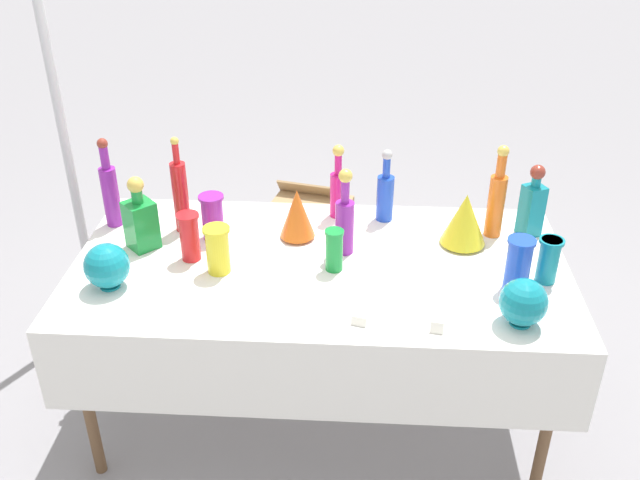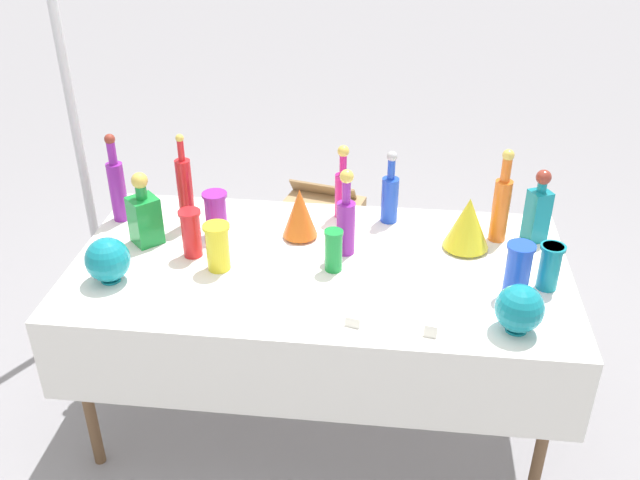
{
  "view_description": "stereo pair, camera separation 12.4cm",
  "coord_description": "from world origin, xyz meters",
  "px_view_note": "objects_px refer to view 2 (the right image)",
  "views": [
    {
      "loc": [
        0.14,
        -2.3,
        2.21
      ],
      "look_at": [
        0.0,
        0.0,
        0.86
      ],
      "focal_mm": 40.0,
      "sensor_mm": 36.0,
      "label": 1
    },
    {
      "loc": [
        0.26,
        -2.29,
        2.21
      ],
      "look_at": [
        0.0,
        0.0,
        0.86
      ],
      "focal_mm": 40.0,
      "sensor_mm": 36.0,
      "label": 2
    }
  ],
  "objects_px": {
    "tall_bottle_1": "(390,195)",
    "slender_vase_4": "(191,232)",
    "tall_bottle_2": "(117,186)",
    "canopy_pole": "(80,151)",
    "tall_bottle_3": "(185,190)",
    "square_decanter_1": "(144,215)",
    "slender_vase_2": "(334,249)",
    "round_bowl_1": "(519,309)",
    "slender_vase_5": "(550,265)",
    "fluted_vase_0": "(468,223)",
    "square_decanter_0": "(538,210)",
    "round_bowl_0": "(108,260)",
    "tall_bottle_0": "(346,220)",
    "tall_bottle_5": "(501,203)",
    "cardboard_box_behind_left": "(321,235)",
    "slender_vase_1": "(518,269)",
    "fluted_vase_1": "(300,213)",
    "slender_vase_0": "(218,245)",
    "tall_bottle_4": "(343,189)",
    "slender_vase_3": "(216,213)"
  },
  "relations": [
    {
      "from": "round_bowl_1",
      "to": "cardboard_box_behind_left",
      "type": "xyz_separation_m",
      "value": [
        -0.82,
        1.52,
        -0.65
      ]
    },
    {
      "from": "tall_bottle_0",
      "to": "cardboard_box_behind_left",
      "type": "bearing_deg",
      "value": 101.36
    },
    {
      "from": "slender_vase_4",
      "to": "cardboard_box_behind_left",
      "type": "relative_size",
      "value": 0.39
    },
    {
      "from": "tall_bottle_2",
      "to": "slender_vase_4",
      "type": "xyz_separation_m",
      "value": [
        0.38,
        -0.25,
        -0.05
      ]
    },
    {
      "from": "tall_bottle_5",
      "to": "slender_vase_1",
      "type": "distance_m",
      "value": 0.4
    },
    {
      "from": "round_bowl_1",
      "to": "fluted_vase_1",
      "type": "bearing_deg",
      "value": 146.37
    },
    {
      "from": "tall_bottle_1",
      "to": "slender_vase_4",
      "type": "distance_m",
      "value": 0.83
    },
    {
      "from": "slender_vase_5",
      "to": "fluted_vase_0",
      "type": "relative_size",
      "value": 0.79
    },
    {
      "from": "slender_vase_2",
      "to": "square_decanter_0",
      "type": "bearing_deg",
      "value": 21.83
    },
    {
      "from": "fluted_vase_0",
      "to": "tall_bottle_5",
      "type": "bearing_deg",
      "value": 34.05
    },
    {
      "from": "slender_vase_1",
      "to": "round_bowl_1",
      "type": "bearing_deg",
      "value": -94.99
    },
    {
      "from": "slender_vase_2",
      "to": "cardboard_box_behind_left",
      "type": "relative_size",
      "value": 0.34
    },
    {
      "from": "round_bowl_1",
      "to": "slender_vase_0",
      "type": "bearing_deg",
      "value": 166.17
    },
    {
      "from": "slender_vase_2",
      "to": "cardboard_box_behind_left",
      "type": "bearing_deg",
      "value": 98.62
    },
    {
      "from": "tall_bottle_2",
      "to": "round_bowl_0",
      "type": "distance_m",
      "value": 0.48
    },
    {
      "from": "square_decanter_0",
      "to": "tall_bottle_1",
      "type": "bearing_deg",
      "value": 170.84
    },
    {
      "from": "slender_vase_5",
      "to": "round_bowl_1",
      "type": "relative_size",
      "value": 1.03
    },
    {
      "from": "slender_vase_2",
      "to": "fluted_vase_0",
      "type": "bearing_deg",
      "value": 22.87
    },
    {
      "from": "cardboard_box_behind_left",
      "to": "tall_bottle_3",
      "type": "bearing_deg",
      "value": -115.28
    },
    {
      "from": "square_decanter_0",
      "to": "round_bowl_0",
      "type": "xyz_separation_m",
      "value": [
        -1.59,
        -0.48,
        -0.05
      ]
    },
    {
      "from": "tall_bottle_2",
      "to": "canopy_pole",
      "type": "height_order",
      "value": "canopy_pole"
    },
    {
      "from": "slender_vase_0",
      "to": "slender_vase_1",
      "type": "relative_size",
      "value": 0.9
    },
    {
      "from": "tall_bottle_3",
      "to": "slender_vase_0",
      "type": "distance_m",
      "value": 0.37
    },
    {
      "from": "square_decanter_0",
      "to": "canopy_pole",
      "type": "distance_m",
      "value": 2.04
    },
    {
      "from": "tall_bottle_0",
      "to": "slender_vase_2",
      "type": "relative_size",
      "value": 2.13
    },
    {
      "from": "square_decanter_1",
      "to": "canopy_pole",
      "type": "bearing_deg",
      "value": 132.86
    },
    {
      "from": "tall_bottle_4",
      "to": "canopy_pole",
      "type": "xyz_separation_m",
      "value": [
        -1.23,
        0.2,
        0.02
      ]
    },
    {
      "from": "tall_bottle_3",
      "to": "square_decanter_1",
      "type": "relative_size",
      "value": 1.35
    },
    {
      "from": "tall_bottle_4",
      "to": "slender_vase_1",
      "type": "bearing_deg",
      "value": -38.12
    },
    {
      "from": "tall_bottle_3",
      "to": "fluted_vase_0",
      "type": "bearing_deg",
      "value": -2.72
    },
    {
      "from": "slender_vase_1",
      "to": "fluted_vase_1",
      "type": "bearing_deg",
      "value": 158.59
    },
    {
      "from": "tall_bottle_5",
      "to": "slender_vase_4",
      "type": "relative_size",
      "value": 2.03
    },
    {
      "from": "tall_bottle_0",
      "to": "tall_bottle_3",
      "type": "distance_m",
      "value": 0.68
    },
    {
      "from": "slender_vase_0",
      "to": "tall_bottle_5",
      "type": "bearing_deg",
      "value": 17.79
    },
    {
      "from": "tall_bottle_5",
      "to": "slender_vase_1",
      "type": "bearing_deg",
      "value": -86.66
    },
    {
      "from": "slender_vase_2",
      "to": "round_bowl_1",
      "type": "xyz_separation_m",
      "value": [
        0.64,
        -0.3,
        -0.0
      ]
    },
    {
      "from": "tall_bottle_0",
      "to": "slender_vase_5",
      "type": "relative_size",
      "value": 2.02
    },
    {
      "from": "fluted_vase_0",
      "to": "square_decanter_0",
      "type": "bearing_deg",
      "value": 19.9
    },
    {
      "from": "tall_bottle_3",
      "to": "fluted_vase_0",
      "type": "xyz_separation_m",
      "value": [
        1.13,
        -0.05,
        -0.05
      ]
    },
    {
      "from": "fluted_vase_1",
      "to": "round_bowl_0",
      "type": "height_order",
      "value": "fluted_vase_1"
    },
    {
      "from": "slender_vase_2",
      "to": "slender_vase_3",
      "type": "height_order",
      "value": "slender_vase_3"
    },
    {
      "from": "tall_bottle_3",
      "to": "fluted_vase_0",
      "type": "distance_m",
      "value": 1.14
    },
    {
      "from": "slender_vase_4",
      "to": "square_decanter_0",
      "type": "bearing_deg",
      "value": 11.42
    },
    {
      "from": "cardboard_box_behind_left",
      "to": "slender_vase_5",
      "type": "bearing_deg",
      "value": -52.4
    },
    {
      "from": "slender_vase_4",
      "to": "cardboard_box_behind_left",
      "type": "xyz_separation_m",
      "value": [
        0.37,
        1.17,
        -0.66
      ]
    },
    {
      "from": "tall_bottle_0",
      "to": "slender_vase_1",
      "type": "bearing_deg",
      "value": -19.68
    },
    {
      "from": "slender_vase_2",
      "to": "slender_vase_4",
      "type": "relative_size",
      "value": 0.86
    },
    {
      "from": "tall_bottle_3",
      "to": "square_decanter_1",
      "type": "bearing_deg",
      "value": -131.18
    },
    {
      "from": "square_decanter_0",
      "to": "cardboard_box_behind_left",
      "type": "xyz_separation_m",
      "value": [
        -0.96,
        0.9,
        -0.7
      ]
    },
    {
      "from": "tall_bottle_1",
      "to": "slender_vase_3",
      "type": "relative_size",
      "value": 1.68
    }
  ]
}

